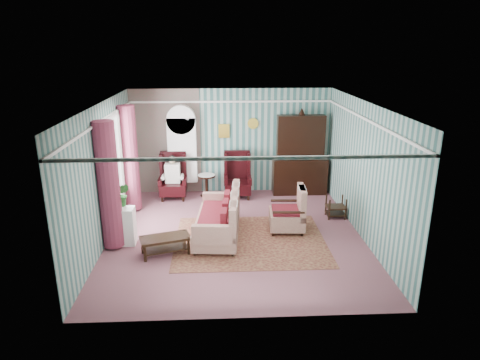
{
  "coord_description": "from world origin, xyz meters",
  "views": [
    {
      "loc": [
        -0.33,
        -8.64,
        4.07
      ],
      "look_at": [
        0.13,
        0.6,
        1.09
      ],
      "focal_mm": 32.0,
      "sensor_mm": 36.0,
      "label": 1
    }
  ],
  "objects_px": {
    "wingback_left": "(173,176)",
    "bookcase": "(183,155)",
    "wingback_right": "(238,175)",
    "plant_stand": "(122,226)",
    "seated_woman": "(173,178)",
    "coffee_table": "(166,245)",
    "dresser_hutch": "(300,152)",
    "nest_table": "(336,207)",
    "sofa": "(217,213)",
    "floral_armchair": "(287,209)",
    "round_side_table": "(207,185)"
  },
  "relations": [
    {
      "from": "coffee_table",
      "to": "wingback_left",
      "type": "bearing_deg",
      "value": 92.78
    },
    {
      "from": "round_side_table",
      "to": "plant_stand",
      "type": "relative_size",
      "value": 0.75
    },
    {
      "from": "plant_stand",
      "to": "coffee_table",
      "type": "xyz_separation_m",
      "value": [
        0.96,
        -0.52,
        -0.21
      ]
    },
    {
      "from": "sofa",
      "to": "round_side_table",
      "type": "bearing_deg",
      "value": 11.11
    },
    {
      "from": "bookcase",
      "to": "wingback_left",
      "type": "distance_m",
      "value": 0.68
    },
    {
      "from": "seated_woman",
      "to": "wingback_left",
      "type": "bearing_deg",
      "value": 0.0
    },
    {
      "from": "dresser_hutch",
      "to": "sofa",
      "type": "height_order",
      "value": "dresser_hutch"
    },
    {
      "from": "bookcase",
      "to": "dresser_hutch",
      "type": "xyz_separation_m",
      "value": [
        3.25,
        -0.12,
        0.06
      ]
    },
    {
      "from": "wingback_right",
      "to": "nest_table",
      "type": "relative_size",
      "value": 2.31
    },
    {
      "from": "seated_woman",
      "to": "plant_stand",
      "type": "bearing_deg",
      "value": -106.22
    },
    {
      "from": "wingback_left",
      "to": "seated_woman",
      "type": "relative_size",
      "value": 1.06
    },
    {
      "from": "seated_woman",
      "to": "round_side_table",
      "type": "distance_m",
      "value": 0.96
    },
    {
      "from": "sofa",
      "to": "wingback_right",
      "type": "bearing_deg",
      "value": -7.76
    },
    {
      "from": "dresser_hutch",
      "to": "nest_table",
      "type": "xyz_separation_m",
      "value": [
        0.57,
        -1.82,
        -0.91
      ]
    },
    {
      "from": "plant_stand",
      "to": "seated_woman",
      "type": "bearing_deg",
      "value": 73.78
    },
    {
      "from": "bookcase",
      "to": "round_side_table",
      "type": "xyz_separation_m",
      "value": [
        0.65,
        -0.24,
        -0.82
      ]
    },
    {
      "from": "floral_armchair",
      "to": "seated_woman",
      "type": "bearing_deg",
      "value": 54.46
    },
    {
      "from": "round_side_table",
      "to": "floral_armchair",
      "type": "relative_size",
      "value": 0.59
    },
    {
      "from": "coffee_table",
      "to": "seated_woman",
      "type": "bearing_deg",
      "value": 92.78
    },
    {
      "from": "wingback_right",
      "to": "nest_table",
      "type": "height_order",
      "value": "wingback_right"
    },
    {
      "from": "seated_woman",
      "to": "nest_table",
      "type": "bearing_deg",
      "value": -20.85
    },
    {
      "from": "nest_table",
      "to": "plant_stand",
      "type": "bearing_deg",
      "value": -166.16
    },
    {
      "from": "seated_woman",
      "to": "dresser_hutch",
      "type": "bearing_deg",
      "value": 4.41
    },
    {
      "from": "wingback_right",
      "to": "plant_stand",
      "type": "height_order",
      "value": "wingback_right"
    },
    {
      "from": "dresser_hutch",
      "to": "wingback_left",
      "type": "bearing_deg",
      "value": -175.59
    },
    {
      "from": "wingback_left",
      "to": "coffee_table",
      "type": "distance_m",
      "value": 3.3
    },
    {
      "from": "nest_table",
      "to": "plant_stand",
      "type": "relative_size",
      "value": 0.68
    },
    {
      "from": "wingback_left",
      "to": "bookcase",
      "type": "bearing_deg",
      "value": 57.34
    },
    {
      "from": "nest_table",
      "to": "bookcase",
      "type": "bearing_deg",
      "value": 153.08
    },
    {
      "from": "wingback_left",
      "to": "floral_armchair",
      "type": "relative_size",
      "value": 1.23
    },
    {
      "from": "wingback_right",
      "to": "round_side_table",
      "type": "height_order",
      "value": "wingback_right"
    },
    {
      "from": "seated_woman",
      "to": "sofa",
      "type": "relative_size",
      "value": 0.58
    },
    {
      "from": "seated_woman",
      "to": "coffee_table",
      "type": "xyz_separation_m",
      "value": [
        0.16,
        -3.27,
        -0.4
      ]
    },
    {
      "from": "bookcase",
      "to": "dresser_hutch",
      "type": "relative_size",
      "value": 0.95
    },
    {
      "from": "nest_table",
      "to": "coffee_table",
      "type": "xyz_separation_m",
      "value": [
        -3.91,
        -1.72,
        -0.08
      ]
    },
    {
      "from": "seated_woman",
      "to": "sofa",
      "type": "distance_m",
      "value": 2.77
    },
    {
      "from": "bookcase",
      "to": "wingback_right",
      "type": "height_order",
      "value": "bookcase"
    },
    {
      "from": "bookcase",
      "to": "floral_armchair",
      "type": "distance_m",
      "value": 3.69
    },
    {
      "from": "sofa",
      "to": "dresser_hutch",
      "type": "bearing_deg",
      "value": -35.06
    },
    {
      "from": "seated_woman",
      "to": "nest_table",
      "type": "relative_size",
      "value": 2.19
    },
    {
      "from": "dresser_hutch",
      "to": "bookcase",
      "type": "bearing_deg",
      "value": 177.89
    },
    {
      "from": "coffee_table",
      "to": "floral_armchair",
      "type": "bearing_deg",
      "value": 21.36
    },
    {
      "from": "nest_table",
      "to": "round_side_table",
      "type": "bearing_deg",
      "value": 151.8
    },
    {
      "from": "wingback_right",
      "to": "seated_woman",
      "type": "xyz_separation_m",
      "value": [
        -1.75,
        0.0,
        -0.04
      ]
    },
    {
      "from": "nest_table",
      "to": "coffee_table",
      "type": "height_order",
      "value": "nest_table"
    },
    {
      "from": "wingback_right",
      "to": "seated_woman",
      "type": "distance_m",
      "value": 1.75
    },
    {
      "from": "dresser_hutch",
      "to": "wingback_right",
      "type": "distance_m",
      "value": 1.86
    },
    {
      "from": "nest_table",
      "to": "wingback_left",
      "type": "bearing_deg",
      "value": 159.15
    },
    {
      "from": "wingback_left",
      "to": "dresser_hutch",
      "type": "bearing_deg",
      "value": 4.41
    },
    {
      "from": "seated_woman",
      "to": "coffee_table",
      "type": "bearing_deg",
      "value": -87.22
    }
  ]
}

